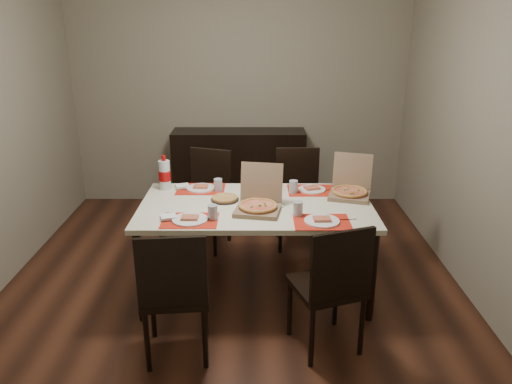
{
  "coord_description": "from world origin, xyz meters",
  "views": [
    {
      "loc": [
        0.2,
        -3.74,
        2.15
      ],
      "look_at": [
        0.2,
        -0.12,
        0.85
      ],
      "focal_mm": 35.0,
      "sensor_mm": 36.0,
      "label": 1
    }
  ],
  "objects_px": {
    "chair_far_left": "(207,194)",
    "dip_bowl": "(268,196)",
    "chair_near_left": "(175,290)",
    "chair_far_right": "(298,193)",
    "dining_table": "(256,212)",
    "sideboard": "(239,169)",
    "pizza_box_center": "(259,203)",
    "chair_near_right": "(332,284)",
    "soda_bottle": "(165,175)"
  },
  "relations": [
    {
      "from": "sideboard",
      "to": "dip_bowl",
      "type": "distance_m",
      "value": 1.8
    },
    {
      "from": "sideboard",
      "to": "chair_far_right",
      "type": "xyz_separation_m",
      "value": [
        0.6,
        -0.98,
        0.06
      ]
    },
    {
      "from": "dip_bowl",
      "to": "pizza_box_center",
      "type": "bearing_deg",
      "value": -106.08
    },
    {
      "from": "chair_near_left",
      "to": "dip_bowl",
      "type": "bearing_deg",
      "value": 59.36
    },
    {
      "from": "chair_far_left",
      "to": "pizza_box_center",
      "type": "relative_size",
      "value": 2.25
    },
    {
      "from": "sideboard",
      "to": "chair_far_left",
      "type": "xyz_separation_m",
      "value": [
        -0.28,
        -1.01,
        0.06
      ]
    },
    {
      "from": "chair_far_right",
      "to": "soda_bottle",
      "type": "distance_m",
      "value": 1.35
    },
    {
      "from": "chair_near_right",
      "to": "soda_bottle",
      "type": "distance_m",
      "value": 1.74
    },
    {
      "from": "chair_near_left",
      "to": "chair_far_left",
      "type": "distance_m",
      "value": 1.77
    },
    {
      "from": "dining_table",
      "to": "chair_far_right",
      "type": "height_order",
      "value": "chair_far_right"
    },
    {
      "from": "soda_bottle",
      "to": "pizza_box_center",
      "type": "bearing_deg",
      "value": -31.39
    },
    {
      "from": "chair_far_left",
      "to": "soda_bottle",
      "type": "bearing_deg",
      "value": -118.88
    },
    {
      "from": "chair_far_right",
      "to": "soda_bottle",
      "type": "relative_size",
      "value": 3.15
    },
    {
      "from": "chair_near_left",
      "to": "chair_far_left",
      "type": "height_order",
      "value": "same"
    },
    {
      "from": "pizza_box_center",
      "to": "chair_near_right",
      "type": "bearing_deg",
      "value": -55.33
    },
    {
      "from": "dining_table",
      "to": "chair_far_right",
      "type": "bearing_deg",
      "value": 66.24
    },
    {
      "from": "chair_far_right",
      "to": "chair_near_left",
      "type": "bearing_deg",
      "value": -116.96
    },
    {
      "from": "chair_far_right",
      "to": "chair_near_right",
      "type": "bearing_deg",
      "value": -87.25
    },
    {
      "from": "chair_far_left",
      "to": "chair_near_left",
      "type": "bearing_deg",
      "value": -91.26
    },
    {
      "from": "dining_table",
      "to": "chair_far_left",
      "type": "bearing_deg",
      "value": 118.09
    },
    {
      "from": "sideboard",
      "to": "dip_bowl",
      "type": "height_order",
      "value": "sideboard"
    },
    {
      "from": "chair_near_left",
      "to": "chair_near_right",
      "type": "xyz_separation_m",
      "value": [
        1.0,
        0.08,
        0.0
      ]
    },
    {
      "from": "chair_near_left",
      "to": "chair_near_right",
      "type": "height_order",
      "value": "same"
    },
    {
      "from": "chair_far_right",
      "to": "pizza_box_center",
      "type": "height_order",
      "value": "pizza_box_center"
    },
    {
      "from": "chair_far_left",
      "to": "dip_bowl",
      "type": "distance_m",
      "value": 0.97
    },
    {
      "from": "chair_far_left",
      "to": "chair_far_right",
      "type": "bearing_deg",
      "value": 2.28
    },
    {
      "from": "chair_near_right",
      "to": "chair_far_left",
      "type": "height_order",
      "value": "same"
    },
    {
      "from": "dining_table",
      "to": "chair_near_left",
      "type": "relative_size",
      "value": 1.94
    },
    {
      "from": "chair_near_left",
      "to": "chair_far_left",
      "type": "relative_size",
      "value": 1.0
    },
    {
      "from": "chair_near_left",
      "to": "chair_far_right",
      "type": "height_order",
      "value": "same"
    },
    {
      "from": "dining_table",
      "to": "soda_bottle",
      "type": "bearing_deg",
      "value": 155.12
    },
    {
      "from": "dining_table",
      "to": "chair_near_right",
      "type": "distance_m",
      "value": 0.95
    },
    {
      "from": "dining_table",
      "to": "dip_bowl",
      "type": "relative_size",
      "value": 13.41
    },
    {
      "from": "dip_bowl",
      "to": "soda_bottle",
      "type": "bearing_deg",
      "value": 166.44
    },
    {
      "from": "sideboard",
      "to": "chair_far_right",
      "type": "height_order",
      "value": "chair_far_right"
    },
    {
      "from": "sideboard",
      "to": "dining_table",
      "type": "relative_size",
      "value": 0.83
    },
    {
      "from": "dining_table",
      "to": "chair_near_right",
      "type": "height_order",
      "value": "chair_near_right"
    },
    {
      "from": "dining_table",
      "to": "pizza_box_center",
      "type": "distance_m",
      "value": 0.17
    },
    {
      "from": "chair_near_right",
      "to": "soda_bottle",
      "type": "relative_size",
      "value": 3.15
    },
    {
      "from": "chair_near_right",
      "to": "dip_bowl",
      "type": "height_order",
      "value": "chair_near_right"
    },
    {
      "from": "chair_near_left",
      "to": "chair_far_right",
      "type": "xyz_separation_m",
      "value": [
        0.92,
        1.8,
        0.0
      ]
    },
    {
      "from": "chair_near_left",
      "to": "chair_near_right",
      "type": "bearing_deg",
      "value": 4.63
    },
    {
      "from": "sideboard",
      "to": "dip_bowl",
      "type": "relative_size",
      "value": 11.17
    },
    {
      "from": "chair_near_left",
      "to": "dip_bowl",
      "type": "distance_m",
      "value": 1.22
    },
    {
      "from": "chair_far_left",
      "to": "chair_far_right",
      "type": "distance_m",
      "value": 0.88
    },
    {
      "from": "dining_table",
      "to": "chair_near_left",
      "type": "xyz_separation_m",
      "value": [
        -0.51,
        -0.88,
        -0.17
      ]
    },
    {
      "from": "sideboard",
      "to": "chair_far_left",
      "type": "relative_size",
      "value": 1.61
    },
    {
      "from": "chair_near_right",
      "to": "pizza_box_center",
      "type": "xyz_separation_m",
      "value": [
        -0.47,
        0.68,
        0.29
      ]
    },
    {
      "from": "sideboard",
      "to": "chair_near_left",
      "type": "xyz_separation_m",
      "value": [
        -0.32,
        -2.78,
        0.06
      ]
    },
    {
      "from": "sideboard",
      "to": "dining_table",
      "type": "distance_m",
      "value": 1.92
    }
  ]
}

